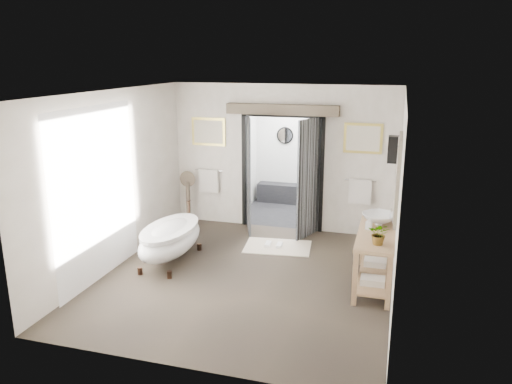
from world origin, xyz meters
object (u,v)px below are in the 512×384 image
at_px(clawfoot_tub, 171,239).
at_px(rug, 278,247).
at_px(basin, 379,219).
at_px(vanity, 374,254).

height_order(clawfoot_tub, rug, clawfoot_tub).
xyz_separation_m(rug, basin, (1.80, -0.74, 0.93)).
bearing_deg(rug, basin, -22.30).
distance_m(vanity, basin, 0.59).
height_order(clawfoot_tub, basin, basin).
distance_m(vanity, rug, 2.16).
bearing_deg(clawfoot_tub, rug, 36.05).
xyz_separation_m(clawfoot_tub, vanity, (3.36, 0.03, 0.09)).
relative_size(clawfoot_tub, rug, 1.47).
height_order(vanity, basin, basin).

